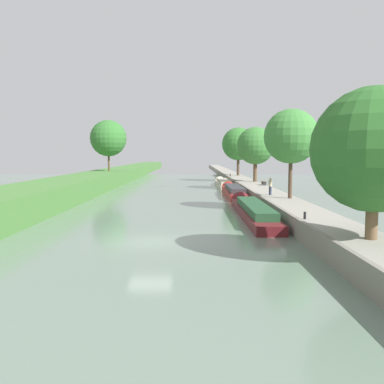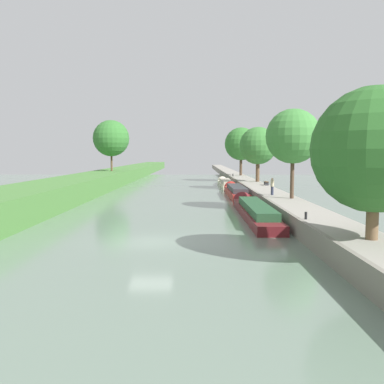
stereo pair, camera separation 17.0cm
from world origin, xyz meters
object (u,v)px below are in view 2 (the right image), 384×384
(narrowboat_cream, at_px, (225,183))
(person_walking, at_px, (272,186))
(narrowboat_red, at_px, (236,191))
(park_bench, at_px, (266,182))
(narrowboat_maroon, at_px, (254,210))
(mooring_bollard_far, at_px, (233,175))
(mooring_bollard_near, at_px, (306,216))

(narrowboat_cream, bearing_deg, person_walking, -84.31)
(narrowboat_red, relative_size, park_bench, 9.66)
(narrowboat_maroon, height_order, mooring_bollard_far, mooring_bollard_far)
(narrowboat_red, bearing_deg, narrowboat_maroon, -90.53)
(narrowboat_cream, distance_m, mooring_bollard_near, 41.13)
(narrowboat_red, relative_size, mooring_bollard_far, 32.20)
(narrowboat_maroon, height_order, narrowboat_cream, narrowboat_maroon)
(narrowboat_cream, height_order, mooring_bollard_near, mooring_bollard_near)
(narrowboat_red, height_order, park_bench, park_bench)
(park_bench, bearing_deg, mooring_bollard_far, 96.21)
(narrowboat_cream, height_order, person_walking, person_walking)
(narrowboat_cream, distance_m, park_bench, 14.18)
(person_walking, distance_m, mooring_bollard_near, 14.93)
(mooring_bollard_far, height_order, park_bench, park_bench)
(narrowboat_red, relative_size, person_walking, 8.73)
(narrowboat_maroon, bearing_deg, mooring_bollard_far, 87.28)
(narrowboat_cream, bearing_deg, mooring_bollard_far, 76.33)
(person_walking, distance_m, mooring_bollard_far, 33.98)
(mooring_bollard_far, bearing_deg, person_walking, -88.79)
(mooring_bollard_near, relative_size, mooring_bollard_far, 1.00)
(narrowboat_cream, bearing_deg, narrowboat_red, -89.42)
(narrowboat_maroon, relative_size, mooring_bollard_near, 37.86)
(mooring_bollard_far, xyz_separation_m, park_bench, (2.32, -21.29, 0.12))
(mooring_bollard_near, height_order, park_bench, park_bench)
(narrowboat_cream, distance_m, mooring_bollard_far, 8.07)
(narrowboat_maroon, distance_m, narrowboat_cream, 32.15)
(narrowboat_cream, xyz_separation_m, mooring_bollard_near, (1.89, -41.08, 0.96))
(narrowboat_cream, relative_size, mooring_bollard_far, 35.90)
(mooring_bollard_near, distance_m, mooring_bollard_far, 48.87)
(narrowboat_maroon, bearing_deg, narrowboat_cream, 89.99)
(mooring_bollard_near, relative_size, park_bench, 0.30)
(narrowboat_red, bearing_deg, mooring_bollard_far, 85.66)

